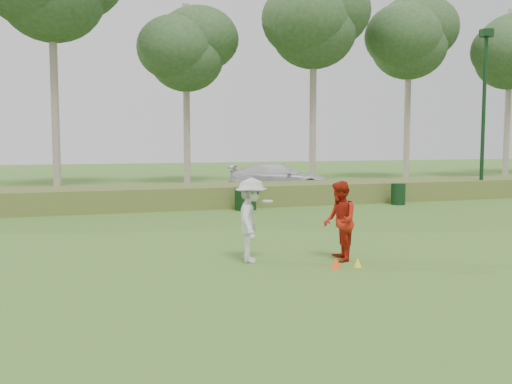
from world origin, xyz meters
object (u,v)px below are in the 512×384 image
object	(u,v)px
cone_yellow	(358,262)
car_right	(279,178)
lamp_post	(485,84)
trash_bin	(398,194)
cone_orange	(336,263)
player_white	(251,220)
utility_cabinet	(245,199)
player_red	(340,221)

from	to	relation	value
cone_yellow	car_right	bearing A→B (deg)	75.25
lamp_post	trash_bin	size ratio (longest dim) A/B	8.65
cone_orange	cone_yellow	xyz separation A→B (m)	(0.54, -0.01, -0.02)
cone_yellow	cone_orange	bearing A→B (deg)	178.70
player_white	utility_cabinet	distance (m)	9.95
cone_yellow	car_right	world-z (taller)	car_right
trash_bin	car_right	xyz separation A→B (m)	(-3.15, 6.74, 0.37)
player_red	utility_cabinet	xyz separation A→B (m)	(0.77, 10.06, -0.48)
cone_yellow	trash_bin	size ratio (longest dim) A/B	0.22
cone_orange	cone_yellow	bearing A→B (deg)	-1.30
player_red	utility_cabinet	distance (m)	10.10
cone_yellow	trash_bin	xyz separation A→B (m)	(7.74, 10.66, 0.37)
lamp_post	car_right	world-z (taller)	lamp_post
player_red	cone_yellow	xyz separation A→B (m)	(0.09, -0.74, -0.84)
lamp_post	cone_yellow	distance (m)	18.59
lamp_post	utility_cabinet	world-z (taller)	lamp_post
car_right	cone_yellow	bearing A→B (deg)	-172.80
lamp_post	cone_orange	world-z (taller)	lamp_post
cone_orange	trash_bin	distance (m)	13.49
player_red	car_right	xyz separation A→B (m)	(4.67, 16.66, -0.11)
cone_yellow	player_red	bearing A→B (deg)	96.57
cone_orange	utility_cabinet	bearing A→B (deg)	83.56
player_white	cone_orange	size ratio (longest dim) A/B	7.98
player_red	lamp_post	bearing A→B (deg)	145.09
player_red	cone_yellow	size ratio (longest dim) A/B	9.01
utility_cabinet	car_right	xyz separation A→B (m)	(3.90, 6.59, 0.37)
player_red	cone_orange	size ratio (longest dim) A/B	7.68
lamp_post	player_red	size ratio (longest dim) A/B	4.31
lamp_post	player_white	size ratio (longest dim) A/B	4.15
lamp_post	player_white	bearing A→B (deg)	-145.26
lamp_post	trash_bin	xyz separation A→B (m)	(-5.46, -1.22, -5.12)
player_white	cone_yellow	world-z (taller)	player_white
cone_yellow	car_right	distance (m)	18.01
utility_cabinet	car_right	bearing A→B (deg)	36.44
player_red	trash_bin	world-z (taller)	player_red
lamp_post	car_right	bearing A→B (deg)	147.36
player_white	car_right	bearing A→B (deg)	-2.99
player_red	cone_orange	bearing A→B (deg)	-16.47
trash_bin	lamp_post	bearing A→B (deg)	12.65
lamp_post	car_right	xyz separation A→B (m)	(-8.61, 5.52, -4.75)
cone_orange	cone_yellow	size ratio (longest dim) A/B	1.17
lamp_post	cone_yellow	xyz separation A→B (m)	(-13.19, -11.89, -5.49)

